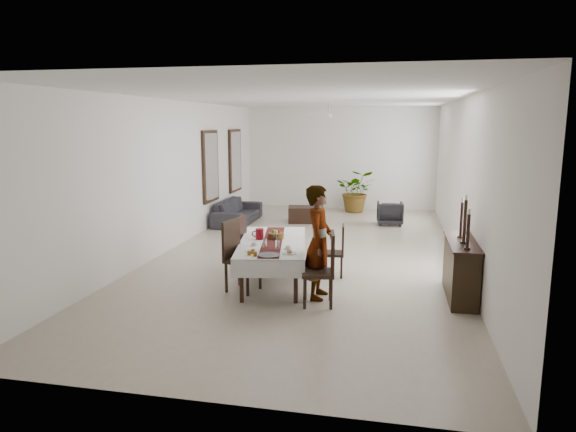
% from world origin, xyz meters
% --- Properties ---
extents(floor, '(6.00, 12.00, 0.00)m').
position_xyz_m(floor, '(0.00, 0.00, 0.00)').
color(floor, '#BAAC94').
rests_on(floor, ground).
extents(ceiling, '(6.00, 12.00, 0.02)m').
position_xyz_m(ceiling, '(0.00, 0.00, 3.20)').
color(ceiling, white).
rests_on(ceiling, wall_back).
extents(wall_back, '(6.00, 0.02, 3.20)m').
position_xyz_m(wall_back, '(0.00, 6.00, 1.60)').
color(wall_back, white).
rests_on(wall_back, floor).
extents(wall_front, '(6.00, 0.02, 3.20)m').
position_xyz_m(wall_front, '(0.00, -6.00, 1.60)').
color(wall_front, white).
rests_on(wall_front, floor).
extents(wall_left, '(0.02, 12.00, 3.20)m').
position_xyz_m(wall_left, '(-3.00, 0.00, 1.60)').
color(wall_left, white).
rests_on(wall_left, floor).
extents(wall_right, '(0.02, 12.00, 3.20)m').
position_xyz_m(wall_right, '(3.00, 0.00, 1.60)').
color(wall_right, white).
rests_on(wall_right, floor).
extents(dining_table_top, '(1.32, 2.39, 0.05)m').
position_xyz_m(dining_table_top, '(-0.29, -2.06, 0.68)').
color(dining_table_top, black).
rests_on(dining_table_top, table_leg_fl).
extents(table_leg_fl, '(0.08, 0.08, 0.66)m').
position_xyz_m(table_leg_fl, '(-0.51, -3.18, 0.33)').
color(table_leg_fl, black).
rests_on(table_leg_fl, floor).
extents(table_leg_fr, '(0.08, 0.08, 0.66)m').
position_xyz_m(table_leg_fr, '(0.30, -3.04, 0.33)').
color(table_leg_fr, black).
rests_on(table_leg_fr, floor).
extents(table_leg_bl, '(0.08, 0.08, 0.66)m').
position_xyz_m(table_leg_bl, '(-0.89, -1.07, 0.33)').
color(table_leg_bl, black).
rests_on(table_leg_bl, floor).
extents(table_leg_br, '(0.08, 0.08, 0.66)m').
position_xyz_m(table_leg_br, '(-0.07, -0.93, 0.33)').
color(table_leg_br, black).
rests_on(table_leg_br, floor).
extents(tablecloth_top, '(1.52, 2.58, 0.01)m').
position_xyz_m(tablecloth_top, '(-0.29, -2.06, 0.71)').
color(tablecloth_top, white).
rests_on(tablecloth_top, dining_table_top).
extents(tablecloth_drape_left, '(0.43, 2.39, 0.28)m').
position_xyz_m(tablecloth_drape_left, '(-0.83, -2.15, 0.57)').
color(tablecloth_drape_left, white).
rests_on(tablecloth_drape_left, dining_table_top).
extents(tablecloth_drape_right, '(0.43, 2.39, 0.28)m').
position_xyz_m(tablecloth_drape_right, '(0.25, -1.96, 0.57)').
color(tablecloth_drape_right, silver).
rests_on(tablecloth_drape_right, dining_table_top).
extents(tablecloth_drape_near, '(1.09, 0.20, 0.28)m').
position_xyz_m(tablecloth_drape_near, '(-0.08, -3.25, 0.57)').
color(tablecloth_drape_near, silver).
rests_on(tablecloth_drape_near, dining_table_top).
extents(tablecloth_drape_far, '(1.09, 0.20, 0.28)m').
position_xyz_m(tablecloth_drape_far, '(-0.50, -0.87, 0.57)').
color(tablecloth_drape_far, white).
rests_on(tablecloth_drape_far, dining_table_top).
extents(table_runner, '(0.74, 2.37, 0.00)m').
position_xyz_m(table_runner, '(-0.29, -2.06, 0.72)').
color(table_runner, maroon).
rests_on(table_runner, tablecloth_top).
extents(red_pitcher, '(0.16, 0.16, 0.19)m').
position_xyz_m(red_pitcher, '(-0.55, -1.96, 0.81)').
color(red_pitcher, maroon).
rests_on(red_pitcher, tablecloth_top).
extents(pitcher_handle, '(0.11, 0.04, 0.11)m').
position_xyz_m(pitcher_handle, '(-0.63, -1.97, 0.81)').
color(pitcher_handle, maroon).
rests_on(pitcher_handle, red_pitcher).
extents(wine_glass_near, '(0.07, 0.07, 0.16)m').
position_xyz_m(wine_glass_near, '(-0.07, -2.64, 0.80)').
color(wine_glass_near, white).
rests_on(wine_glass_near, tablecloth_top).
extents(wine_glass_mid, '(0.07, 0.07, 0.16)m').
position_xyz_m(wine_glass_mid, '(-0.29, -2.58, 0.80)').
color(wine_glass_mid, silver).
rests_on(wine_glass_mid, tablecloth_top).
extents(wine_glass_far, '(0.07, 0.07, 0.16)m').
position_xyz_m(wine_glass_far, '(-0.25, -2.00, 0.80)').
color(wine_glass_far, silver).
rests_on(wine_glass_far, tablecloth_top).
extents(teacup_right, '(0.08, 0.08, 0.06)m').
position_xyz_m(teacup_right, '(0.08, -2.56, 0.74)').
color(teacup_right, silver).
rests_on(teacup_right, saucer_right).
extents(saucer_right, '(0.14, 0.14, 0.01)m').
position_xyz_m(saucer_right, '(0.08, -2.56, 0.72)').
color(saucer_right, silver).
rests_on(saucer_right, tablecloth_top).
extents(teacup_left, '(0.08, 0.08, 0.06)m').
position_xyz_m(teacup_left, '(-0.51, -2.43, 0.74)').
color(teacup_left, silver).
rests_on(teacup_left, saucer_left).
extents(saucer_left, '(0.14, 0.14, 0.01)m').
position_xyz_m(saucer_left, '(-0.51, -2.43, 0.72)').
color(saucer_left, white).
rests_on(saucer_left, tablecloth_top).
extents(plate_near_right, '(0.23, 0.23, 0.01)m').
position_xyz_m(plate_near_right, '(0.16, -2.84, 0.72)').
color(plate_near_right, silver).
rests_on(plate_near_right, tablecloth_top).
extents(bread_near_right, '(0.08, 0.08, 0.08)m').
position_xyz_m(bread_near_right, '(0.16, -2.84, 0.75)').
color(bread_near_right, tan).
rests_on(bread_near_right, plate_near_right).
extents(plate_near_left, '(0.23, 0.23, 0.01)m').
position_xyz_m(plate_near_left, '(-0.45, -2.80, 0.72)').
color(plate_near_left, white).
rests_on(plate_near_left, tablecloth_top).
extents(plate_far_left, '(0.23, 0.23, 0.01)m').
position_xyz_m(plate_far_left, '(-0.68, -1.60, 0.72)').
color(plate_far_left, white).
rests_on(plate_far_left, tablecloth_top).
extents(serving_tray, '(0.34, 0.34, 0.02)m').
position_xyz_m(serving_tray, '(-0.12, -3.03, 0.72)').
color(serving_tray, '#3D3D41').
rests_on(serving_tray, tablecloth_top).
extents(jam_jar_a, '(0.06, 0.06, 0.07)m').
position_xyz_m(jam_jar_a, '(-0.32, -3.09, 0.75)').
color(jam_jar_a, brown).
rests_on(jam_jar_a, tablecloth_top).
extents(jam_jar_b, '(0.06, 0.06, 0.07)m').
position_xyz_m(jam_jar_b, '(-0.42, -3.05, 0.75)').
color(jam_jar_b, '#8D5C14').
rests_on(jam_jar_b, tablecloth_top).
extents(jam_jar_c, '(0.06, 0.06, 0.07)m').
position_xyz_m(jam_jar_c, '(-0.39, -2.95, 0.75)').
color(jam_jar_c, brown).
rests_on(jam_jar_c, tablecloth_top).
extents(fruit_basket, '(0.28, 0.28, 0.09)m').
position_xyz_m(fruit_basket, '(-0.29, -1.82, 0.76)').
color(fruit_basket, brown).
rests_on(fruit_basket, tablecloth_top).
extents(fruit_red, '(0.08, 0.08, 0.08)m').
position_xyz_m(fruit_red, '(-0.26, -1.79, 0.83)').
color(fruit_red, maroon).
rests_on(fruit_red, fruit_basket).
extents(fruit_green, '(0.08, 0.08, 0.08)m').
position_xyz_m(fruit_green, '(-0.33, -1.80, 0.83)').
color(fruit_green, olive).
rests_on(fruit_green, fruit_basket).
extents(fruit_yellow, '(0.08, 0.08, 0.08)m').
position_xyz_m(fruit_yellow, '(-0.28, -1.86, 0.83)').
color(fruit_yellow, gold).
rests_on(fruit_yellow, fruit_basket).
extents(chair_right_near_seat, '(0.54, 0.54, 0.05)m').
position_xyz_m(chair_right_near_seat, '(0.64, -3.05, 0.49)').
color(chair_right_near_seat, black).
rests_on(chair_right_near_seat, chair_right_near_leg_fl).
extents(chair_right_near_leg_fl, '(0.05, 0.05, 0.47)m').
position_xyz_m(chair_right_near_leg_fl, '(0.86, -3.21, 0.23)').
color(chair_right_near_leg_fl, black).
rests_on(chair_right_near_leg_fl, floor).
extents(chair_right_near_leg_fr, '(0.05, 0.05, 0.47)m').
position_xyz_m(chair_right_near_leg_fr, '(0.81, -2.83, 0.23)').
color(chair_right_near_leg_fr, black).
rests_on(chair_right_near_leg_fr, floor).
extents(chair_right_near_leg_bl, '(0.05, 0.05, 0.47)m').
position_xyz_m(chair_right_near_leg_bl, '(0.48, -3.27, 0.23)').
color(chair_right_near_leg_bl, black).
rests_on(chair_right_near_leg_bl, floor).
extents(chair_right_near_leg_br, '(0.05, 0.05, 0.47)m').
position_xyz_m(chair_right_near_leg_br, '(0.42, -2.88, 0.23)').
color(chair_right_near_leg_br, black).
rests_on(chair_right_near_leg_br, floor).
extents(chair_right_near_back, '(0.11, 0.47, 0.60)m').
position_xyz_m(chair_right_near_back, '(0.86, -3.01, 0.82)').
color(chair_right_near_back, black).
rests_on(chair_right_near_back, chair_right_near_seat).
extents(chair_right_far_seat, '(0.43, 0.43, 0.04)m').
position_xyz_m(chair_right_far_seat, '(0.68, -1.51, 0.41)').
color(chair_right_far_seat, black).
rests_on(chair_right_far_seat, chair_right_far_leg_fl).
extents(chair_right_far_leg_fl, '(0.04, 0.04, 0.39)m').
position_xyz_m(chair_right_far_leg_fl, '(0.86, -1.65, 0.19)').
color(chair_right_far_leg_fl, black).
rests_on(chair_right_far_leg_fl, floor).
extents(chair_right_far_leg_fr, '(0.04, 0.04, 0.39)m').
position_xyz_m(chair_right_far_leg_fr, '(0.83, -1.33, 0.19)').
color(chair_right_far_leg_fr, black).
rests_on(chair_right_far_leg_fr, floor).
extents(chair_right_far_leg_bl, '(0.04, 0.04, 0.39)m').
position_xyz_m(chair_right_far_leg_bl, '(0.54, -1.68, 0.19)').
color(chair_right_far_leg_bl, black).
rests_on(chair_right_far_leg_bl, floor).
extents(chair_right_far_leg_br, '(0.04, 0.04, 0.39)m').
position_xyz_m(chair_right_far_leg_br, '(0.51, -1.36, 0.19)').
color(chair_right_far_leg_br, black).
rests_on(chair_right_far_leg_br, floor).
extents(chair_right_far_back, '(0.07, 0.40, 0.50)m').
position_xyz_m(chair_right_far_back, '(0.86, -1.49, 0.68)').
color(chair_right_far_back, black).
rests_on(chair_right_far_back, chair_right_far_seat).
extents(chair_left_near_seat, '(0.60, 0.60, 0.06)m').
position_xyz_m(chair_left_near_seat, '(-0.65, -2.64, 0.52)').
color(chair_left_near_seat, black).
rests_on(chair_left_near_seat, chair_left_near_leg_fl).
extents(chair_left_near_leg_fl, '(0.06, 0.06, 0.49)m').
position_xyz_m(chair_left_near_leg_fl, '(-0.79, -2.39, 0.24)').
color(chair_left_near_leg_fl, black).
rests_on(chair_left_near_leg_fl, floor).
extents(chair_left_near_leg_fr, '(0.06, 0.06, 0.49)m').
position_xyz_m(chair_left_near_leg_fr, '(-0.89, -2.78, 0.24)').
color(chair_left_near_leg_fr, black).
rests_on(chair_left_near_leg_fr, floor).
extents(chair_left_near_leg_bl, '(0.06, 0.06, 0.49)m').
position_xyz_m(chair_left_near_leg_bl, '(-0.40, -2.49, 0.24)').
color(chair_left_near_leg_bl, black).
rests_on(chair_left_near_leg_bl, floor).
extents(chair_left_near_leg_br, '(0.06, 0.06, 0.49)m').
position_xyz_m(chair_left_near_leg_br, '(-0.50, -2.88, 0.24)').
color(chair_left_near_leg_br, black).
rests_on(chair_left_near_leg_br, floor).
extents(chair_left_near_back, '(0.17, 0.49, 0.63)m').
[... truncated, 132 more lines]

